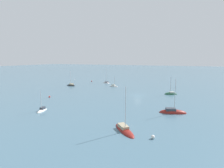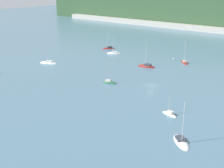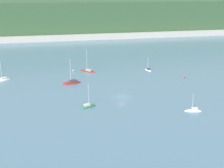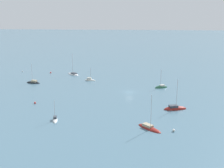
# 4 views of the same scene
# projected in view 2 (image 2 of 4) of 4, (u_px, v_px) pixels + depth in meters

# --- Properties ---
(ground_plane) EXTENTS (600.00, 600.00, 0.00)m
(ground_plane) POSITION_uv_depth(u_px,v_px,m) (151.00, 85.00, 103.55)
(ground_plane) COLOR slate
(sailboat_0) EXTENTS (7.51, 4.06, 10.40)m
(sailboat_0) POSITION_uv_depth(u_px,v_px,m) (146.00, 67.00, 125.64)
(sailboat_0) COLOR maroon
(sailboat_0) RESTS_ON ground_plane
(sailboat_1) EXTENTS (6.57, 5.71, 9.09)m
(sailboat_1) POSITION_uv_depth(u_px,v_px,m) (114.00, 54.00, 148.46)
(sailboat_1) COLOR white
(sailboat_1) RESTS_ON ground_plane
(sailboat_3) EXTENTS (7.78, 4.86, 9.10)m
(sailboat_3) POSITION_uv_depth(u_px,v_px,m) (48.00, 63.00, 130.91)
(sailboat_3) COLOR white
(sailboat_3) RESTS_ON ground_plane
(sailboat_5) EXTENTS (6.83, 7.18, 9.81)m
(sailboat_5) POSITION_uv_depth(u_px,v_px,m) (184.00, 62.00, 132.13)
(sailboat_5) COLOR maroon
(sailboat_5) RESTS_ON ground_plane
(sailboat_6) EXTENTS (5.11, 2.65, 5.89)m
(sailboat_6) POSITION_uv_depth(u_px,v_px,m) (169.00, 114.00, 80.92)
(sailboat_6) COLOR white
(sailboat_6) RESTS_ON ground_plane
(sailboat_7) EXTENTS (5.28, 3.16, 8.17)m
(sailboat_7) POSITION_uv_depth(u_px,v_px,m) (109.00, 83.00, 105.80)
(sailboat_7) COLOR #2D6647
(sailboat_7) RESTS_ON ground_plane
(sailboat_8) EXTENTS (5.62, 6.63, 9.14)m
(sailboat_8) POSITION_uv_depth(u_px,v_px,m) (109.00, 48.00, 159.20)
(sailboat_8) COLOR maroon
(sailboat_8) RESTS_ON ground_plane
(sailboat_10) EXTENTS (6.99, 6.89, 10.08)m
(sailboat_10) POSITION_uv_depth(u_px,v_px,m) (181.00, 142.00, 67.13)
(sailboat_10) COLOR silver
(sailboat_10) RESTS_ON ground_plane
(mooring_buoy_3) EXTENTS (0.71, 0.71, 0.71)m
(mooring_buoy_3) POSITION_uv_depth(u_px,v_px,m) (174.00, 59.00, 136.83)
(mooring_buoy_3) COLOR white
(mooring_buoy_3) RESTS_ON ground_plane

